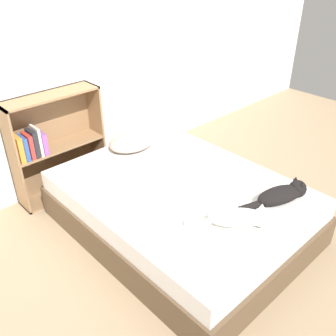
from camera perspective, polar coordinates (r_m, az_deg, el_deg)
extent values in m
plane|color=#997F60|center=(3.36, 1.81, -8.96)|extent=(8.00, 8.00, 0.00)
cube|color=white|center=(3.78, -13.28, 16.34)|extent=(8.00, 0.06, 2.50)
cube|color=brown|center=(3.27, 1.85, -7.13)|extent=(1.54, 2.04, 0.27)
cube|color=silver|center=(3.14, 1.91, -3.95)|extent=(1.49, 1.98, 0.17)
ellipsoid|color=#B29E8E|center=(3.66, -5.54, 3.99)|extent=(0.47, 0.37, 0.12)
ellipsoid|color=white|center=(2.68, 10.50, -7.45)|extent=(0.40, 0.38, 0.14)
sphere|color=white|center=(2.72, 14.14, -7.33)|extent=(0.14, 0.14, 0.14)
cone|color=white|center=(2.70, 14.16, -5.60)|extent=(0.04, 0.04, 0.03)
cone|color=white|center=(2.64, 14.51, -6.59)|extent=(0.04, 0.04, 0.03)
cylinder|color=white|center=(2.67, 4.53, -8.29)|extent=(0.17, 0.16, 0.05)
ellipsoid|color=black|center=(3.00, 16.68, -3.97)|extent=(0.44, 0.29, 0.12)
sphere|color=black|center=(3.10, 19.12, -3.00)|extent=(0.14, 0.14, 0.14)
cone|color=black|center=(3.08, 18.89, -1.52)|extent=(0.04, 0.04, 0.03)
cone|color=black|center=(3.04, 19.83, -2.22)|extent=(0.04, 0.04, 0.03)
cylinder|color=black|center=(2.86, 12.41, -5.86)|extent=(0.19, 0.12, 0.06)
cube|color=#8E6B47|center=(3.56, -22.44, 0.89)|extent=(0.02, 0.26, 1.02)
cube|color=#8E6B47|center=(3.88, -10.82, 5.34)|extent=(0.02, 0.26, 1.02)
cube|color=#8E6B47|center=(3.94, -15.33, -3.21)|extent=(0.89, 0.26, 0.02)
cube|color=#8E6B47|center=(3.50, -17.60, 10.49)|extent=(0.89, 0.26, 0.02)
cube|color=#8E6B47|center=(3.70, -16.39, 3.23)|extent=(0.85, 0.26, 0.02)
cube|color=#8E6B47|center=(3.79, -17.26, 3.83)|extent=(0.89, 0.02, 1.02)
cube|color=orange|center=(3.48, -21.89, 2.75)|extent=(0.04, 0.16, 0.24)
cube|color=#2D519E|center=(3.49, -21.19, 2.87)|extent=(0.04, 0.16, 0.22)
cube|color=#B7332D|center=(3.51, -20.50, 3.18)|extent=(0.04, 0.16, 0.22)
cube|color=#232328|center=(3.52, -19.94, 3.57)|extent=(0.04, 0.16, 0.25)
cube|color=beige|center=(3.53, -19.36, 3.95)|extent=(0.02, 0.16, 0.27)
cube|color=#8C4C99|center=(3.55, -18.69, 3.71)|extent=(0.04, 0.16, 0.21)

